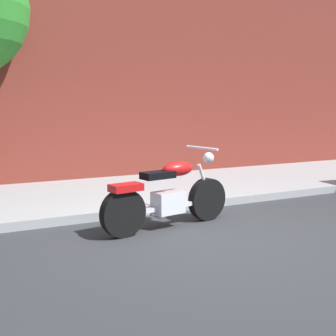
{
  "coord_description": "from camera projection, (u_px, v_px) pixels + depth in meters",
  "views": [
    {
      "loc": [
        -3.07,
        -4.96,
        1.76
      ],
      "look_at": [
        -0.22,
        0.65,
        0.88
      ],
      "focal_mm": 47.23,
      "sensor_mm": 36.0,
      "label": 1
    }
  ],
  "objects": [
    {
      "name": "ground_plane",
      "position": [
        204.0,
        237.0,
        6.0
      ],
      "size": [
        60.0,
        60.0,
        0.0
      ],
      "primitive_type": "plane",
      "color": "#303335"
    },
    {
      "name": "sidewalk",
      "position": [
        122.0,
        193.0,
        8.71
      ],
      "size": [
        22.02,
        3.26,
        0.14
      ],
      "primitive_type": "cube",
      "color": "#9D9D9D",
      "rests_on": "ground"
    },
    {
      "name": "building_facade",
      "position": [
        90.0,
        23.0,
        9.88
      ],
      "size": [
        22.02,
        0.5,
        7.25
      ],
      "primitive_type": "cube",
      "color": "maroon",
      "rests_on": "ground"
    },
    {
      "name": "motorcycle",
      "position": [
        168.0,
        197.0,
        6.41
      ],
      "size": [
        2.17,
        0.74,
        1.16
      ],
      "color": "black",
      "rests_on": "ground"
    }
  ]
}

